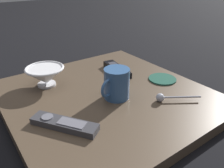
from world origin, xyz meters
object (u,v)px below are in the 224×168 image
(tv_remote_far, at_px, (117,69))
(drink_coaster, at_px, (162,79))
(tv_remote_near, at_px, (64,124))
(cereal_bowl, at_px, (46,75))
(coffee_mug, at_px, (116,84))
(teaspoon, at_px, (164,97))

(tv_remote_far, distance_m, drink_coaster, 0.18)
(tv_remote_near, bearing_deg, cereal_bowl, -11.43)
(coffee_mug, height_order, tv_remote_near, coffee_mug)
(tv_remote_near, relative_size, drink_coaster, 1.71)
(tv_remote_far, xyz_separation_m, drink_coaster, (-0.15, -0.10, -0.01))
(cereal_bowl, height_order, tv_remote_near, cereal_bowl)
(cereal_bowl, relative_size, coffee_mug, 1.18)
(teaspoon, xyz_separation_m, drink_coaster, (0.11, -0.11, -0.01))
(tv_remote_far, relative_size, drink_coaster, 1.61)
(coffee_mug, xyz_separation_m, tv_remote_near, (-0.04, 0.20, -0.04))
(cereal_bowl, relative_size, drink_coaster, 1.30)
(teaspoon, height_order, tv_remote_far, same)
(coffee_mug, height_order, teaspoon, coffee_mug)
(teaspoon, relative_size, tv_remote_near, 0.69)
(tv_remote_near, xyz_separation_m, drink_coaster, (0.05, -0.41, -0.01))
(teaspoon, bearing_deg, tv_remote_far, -3.21)
(tv_remote_near, bearing_deg, tv_remote_far, -57.86)
(coffee_mug, height_order, drink_coaster, coffee_mug)
(coffee_mug, xyz_separation_m, tv_remote_far, (0.16, -0.12, -0.04))
(cereal_bowl, distance_m, drink_coaster, 0.42)
(tv_remote_near, height_order, tv_remote_far, tv_remote_far)
(coffee_mug, distance_m, tv_remote_far, 0.20)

